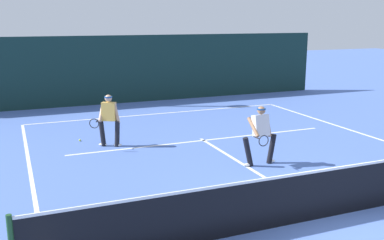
# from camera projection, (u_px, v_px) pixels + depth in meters

# --- Properties ---
(ground_plane) EXTENTS (80.00, 80.00, 0.00)m
(ground_plane) POSITION_uv_depth(u_px,v_px,m) (329.00, 217.00, 8.89)
(ground_plane) COLOR #4C6BB7
(court_line_baseline_far) EXTENTS (10.73, 0.10, 0.01)m
(court_line_baseline_far) POSITION_uv_depth(u_px,v_px,m) (160.00, 114.00, 18.55)
(court_line_baseline_far) COLOR white
(court_line_baseline_far) RESTS_ON ground_plane
(court_line_service) EXTENTS (8.75, 0.10, 0.01)m
(court_line_service) POSITION_uv_depth(u_px,v_px,m) (204.00, 140.00, 14.46)
(court_line_service) COLOR white
(court_line_service) RESTS_ON ground_plane
(court_line_centre) EXTENTS (0.10, 6.40, 0.01)m
(court_line_centre) POSITION_uv_depth(u_px,v_px,m) (249.00, 168.00, 11.77)
(court_line_centre) COLOR white
(court_line_centre) RESTS_ON ground_plane
(tennis_net) EXTENTS (11.75, 0.09, 1.06)m
(tennis_net) POSITION_uv_depth(u_px,v_px,m) (330.00, 192.00, 8.77)
(tennis_net) COLOR #1E4723
(tennis_net) RESTS_ON ground_plane
(player_near) EXTENTS (1.04, 0.88, 1.61)m
(player_near) POSITION_uv_depth(u_px,v_px,m) (261.00, 133.00, 11.86)
(player_near) COLOR black
(player_near) RESTS_ON ground_plane
(player_far) EXTENTS (1.01, 0.81, 1.62)m
(player_far) POSITION_uv_depth(u_px,v_px,m) (109.00, 118.00, 13.61)
(player_far) COLOR black
(player_far) RESTS_ON ground_plane
(tennis_ball) EXTENTS (0.07, 0.07, 0.07)m
(tennis_ball) POSITION_uv_depth(u_px,v_px,m) (80.00, 140.00, 14.37)
(tennis_ball) COLOR #D1E033
(tennis_ball) RESTS_ON ground_plane
(back_fence_windscreen) EXTENTS (18.82, 0.12, 3.12)m
(back_fence_windscreen) POSITION_uv_depth(u_px,v_px,m) (139.00, 69.00, 20.93)
(back_fence_windscreen) COLOR #142D2B
(back_fence_windscreen) RESTS_ON ground_plane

